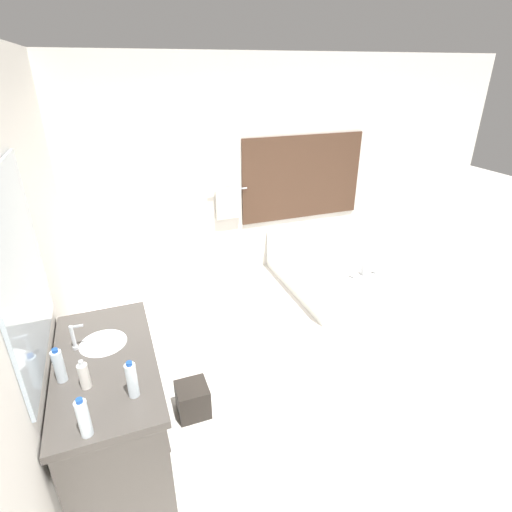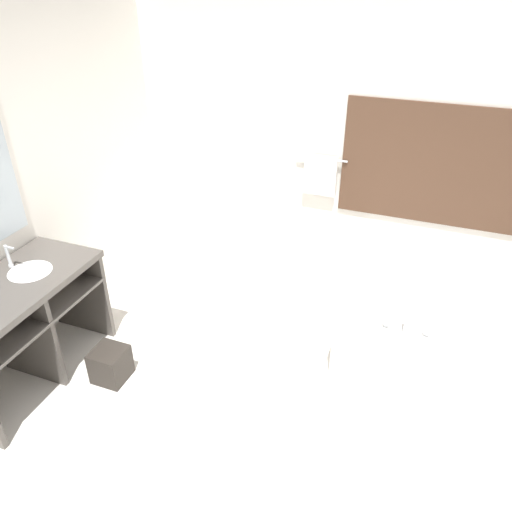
{
  "view_description": "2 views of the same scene",
  "coord_description": "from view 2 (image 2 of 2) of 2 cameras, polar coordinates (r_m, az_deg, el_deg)",
  "views": [
    {
      "loc": [
        -1.68,
        -2.47,
        2.54
      ],
      "look_at": [
        -0.44,
        0.8,
        0.87
      ],
      "focal_mm": 28.0,
      "sensor_mm": 36.0,
      "label": 1
    },
    {
      "loc": [
        0.73,
        -2.32,
        2.8
      ],
      "look_at": [
        -0.45,
        0.78,
        0.81
      ],
      "focal_mm": 35.0,
      "sensor_mm": 36.0,
      "label": 2
    }
  ],
  "objects": [
    {
      "name": "ground_plane",
      "position": [
        3.71,
        2.26,
        -18.04
      ],
      "size": [
        16.0,
        16.0,
        0.0
      ],
      "primitive_type": "plane",
      "color": "silver",
      "rests_on": "ground"
    },
    {
      "name": "wall_back_with_blinds",
      "position": [
        4.83,
        11.71,
        12.8
      ],
      "size": [
        7.4,
        0.13,
        2.7
      ],
      "color": "white",
      "rests_on": "ground_plane"
    },
    {
      "name": "vanity_counter",
      "position": [
        4.0,
        -25.24,
        -5.74
      ],
      "size": [
        0.63,
        1.27,
        0.85
      ],
      "color": "#4C4742",
      "rests_on": "ground_plane"
    },
    {
      "name": "sink_faucet",
      "position": [
        4.04,
        -26.42,
        -0.07
      ],
      "size": [
        0.09,
        0.04,
        0.18
      ],
      "color": "silver",
      "rests_on": "vanity_counter"
    },
    {
      "name": "bathtub",
      "position": [
        4.48,
        17.31,
        -4.96
      ],
      "size": [
        1.01,
        1.63,
        0.62
      ],
      "color": "white",
      "rests_on": "ground_plane"
    },
    {
      "name": "waste_bin",
      "position": [
        4.05,
        -16.29,
        -11.79
      ],
      "size": [
        0.25,
        0.25,
        0.27
      ],
      "color": "#2D2823",
      "rests_on": "ground_plane"
    },
    {
      "name": "bath_mat",
      "position": [
        3.75,
        15.83,
        -18.82
      ],
      "size": [
        0.46,
        0.68,
        0.02
      ],
      "color": "white",
      "rests_on": "ground_plane"
    }
  ]
}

